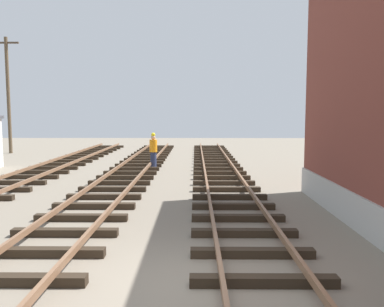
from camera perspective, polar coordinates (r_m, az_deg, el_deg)
name	(u,v)px	position (r m, az deg, el deg)	size (l,w,h in m)	color
ground_plane	(195,286)	(7.10, 0.43, -18.34)	(80.00, 80.00, 0.00)	slate
track_near_building	(264,279)	(7.14, 10.14, -17.19)	(2.50, 55.49, 0.32)	#2D2319
track_centre	(13,278)	(7.69, -24.17, -15.89)	(2.50, 55.49, 0.32)	#2D2319
utility_pole_far	(8,93)	(31.74, -24.70, 7.81)	(1.80, 0.24, 8.23)	brown
track_worker_foreground	(153,150)	(21.22, -5.53, 0.43)	(0.40, 0.40, 1.87)	#262D4C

